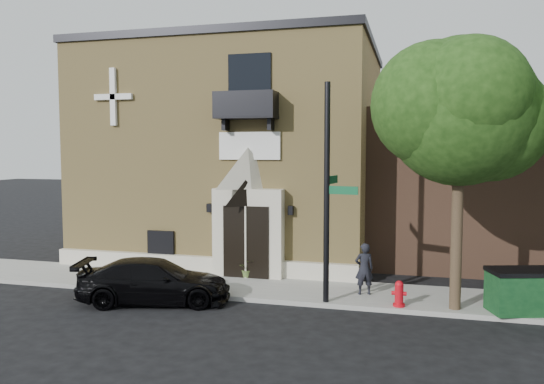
# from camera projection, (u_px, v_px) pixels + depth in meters

# --- Properties ---
(ground) EXTENTS (120.00, 120.00, 0.00)m
(ground) POSITION_uv_depth(u_px,v_px,m) (252.00, 303.00, 16.48)
(ground) COLOR black
(ground) RESTS_ON ground
(sidewalk) EXTENTS (42.00, 3.00, 0.15)m
(sidewalk) POSITION_uv_depth(u_px,v_px,m) (294.00, 290.00, 17.66)
(sidewalk) COLOR gray
(sidewalk) RESTS_ON ground
(church) EXTENTS (12.20, 11.01, 9.30)m
(church) POSITION_uv_depth(u_px,v_px,m) (241.00, 153.00, 24.55)
(church) COLOR tan
(church) RESTS_ON ground
(street_tree_left) EXTENTS (4.97, 4.38, 7.77)m
(street_tree_left) POSITION_uv_depth(u_px,v_px,m) (461.00, 110.00, 14.81)
(street_tree_left) COLOR #38281C
(street_tree_left) RESTS_ON sidewalk
(black_sedan) EXTENTS (5.03, 3.08, 1.36)m
(black_sedan) POSITION_uv_depth(u_px,v_px,m) (154.00, 281.00, 16.46)
(black_sedan) COLOR black
(black_sedan) RESTS_ON ground
(street_sign) EXTENTS (1.04, 1.14, 6.60)m
(street_sign) POSITION_uv_depth(u_px,v_px,m) (328.00, 193.00, 15.83)
(street_sign) COLOR black
(street_sign) RESTS_ON sidewalk
(fire_hydrant) EXTENTS (0.44, 0.35, 0.77)m
(fire_hydrant) POSITION_uv_depth(u_px,v_px,m) (399.00, 294.00, 15.57)
(fire_hydrant) COLOR #B90A15
(fire_hydrant) RESTS_ON sidewalk
(dumpster) EXTENTS (2.12, 1.57, 1.24)m
(dumpster) POSITION_uv_depth(u_px,v_px,m) (524.00, 291.00, 14.96)
(dumpster) COLOR #0E3518
(dumpster) RESTS_ON sidewalk
(planter) EXTENTS (0.71, 0.66, 0.64)m
(planter) POSITION_uv_depth(u_px,v_px,m) (247.00, 269.00, 19.16)
(planter) COLOR #597434
(planter) RESTS_ON sidewalk
(pedestrian_near) EXTENTS (0.70, 0.57, 1.65)m
(pedestrian_near) POSITION_uv_depth(u_px,v_px,m) (364.00, 269.00, 16.85)
(pedestrian_near) COLOR black
(pedestrian_near) RESTS_ON sidewalk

